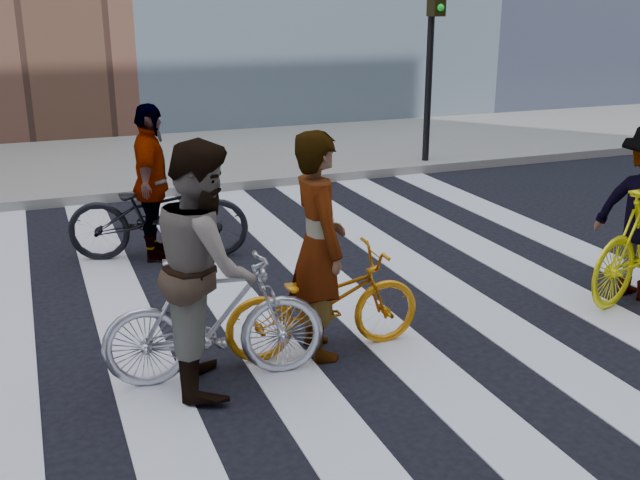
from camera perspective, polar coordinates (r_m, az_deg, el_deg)
ground at (r=7.43m, az=-1.41°, el=-5.54°), size 100.00×100.00×0.00m
sidewalk_far at (r=14.39m, az=-11.85°, el=5.95°), size 100.00×5.00×0.15m
zebra_crosswalk at (r=7.43m, az=-1.41°, el=-5.50°), size 8.25×10.00×0.01m
traffic_signal at (r=13.54m, az=8.58°, el=14.83°), size 0.22×0.42×3.33m
bike_yellow_left at (r=6.48m, az=0.30°, el=-4.76°), size 1.77×0.68×0.92m
bike_silver_mid at (r=6.02m, az=-8.04°, el=-6.02°), size 1.83×0.77×1.06m
bike_dark_rear at (r=9.00m, az=-12.23°, el=1.99°), size 2.22×1.26×1.10m
rider_left at (r=6.28m, az=-0.12°, el=-0.44°), size 0.50×0.73×1.96m
rider_mid at (r=5.84m, az=-8.71°, el=-1.97°), size 0.89×1.07×1.98m
rider_rear at (r=8.91m, az=-12.70°, el=4.24°), size 0.72×1.16×1.84m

